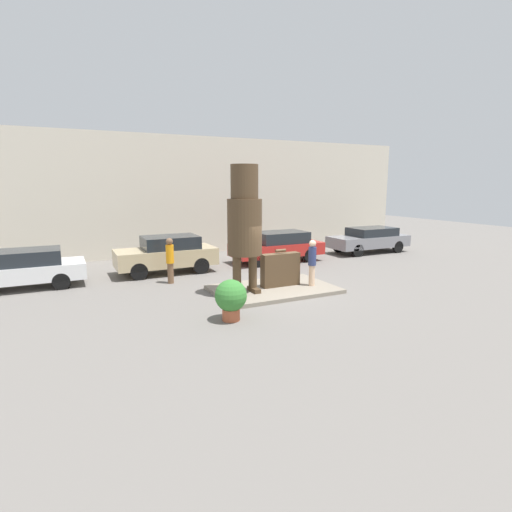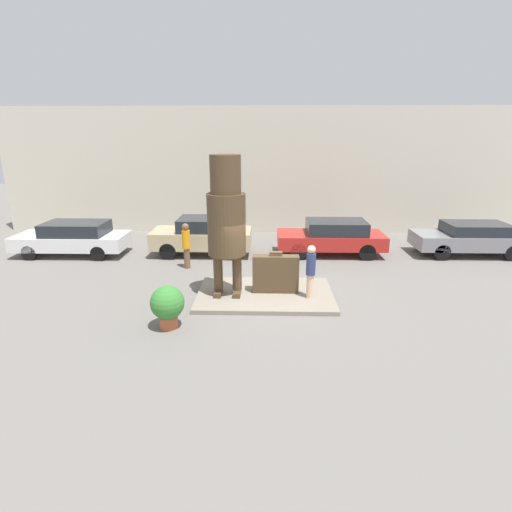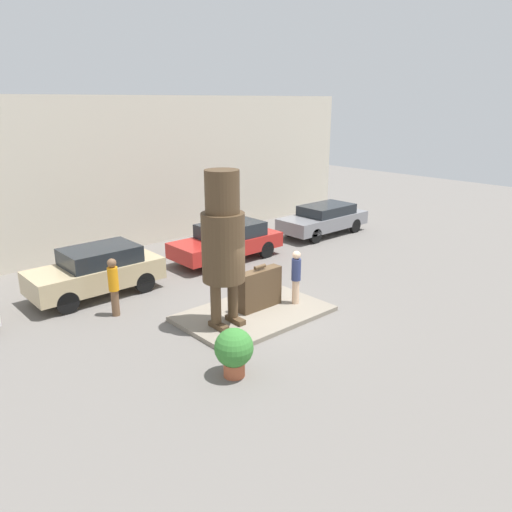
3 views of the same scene
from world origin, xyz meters
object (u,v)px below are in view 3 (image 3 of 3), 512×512
at_px(statue_figure, 223,237).
at_px(parked_car_grey, 324,218).
at_px(giant_suitcase, 260,289).
at_px(tourist, 296,275).
at_px(planter_pot, 234,350).
at_px(parked_car_red, 228,241).
at_px(worker_hivis, 114,285).
at_px(parked_car_tan, 97,270).

xyz_separation_m(statue_figure, parked_car_grey, (10.16, 5.07, -1.93)).
bearing_deg(statue_figure, giant_suitcase, 7.76).
distance_m(statue_figure, tourist, 3.11).
xyz_separation_m(tourist, planter_pot, (-4.06, -1.89, -0.39)).
distance_m(parked_car_red, parked_car_grey, 6.05).
bearing_deg(parked_car_red, worker_hivis, 18.81).
height_order(parked_car_tan, worker_hivis, worker_hivis).
relative_size(giant_suitcase, tourist, 0.87).
xyz_separation_m(parked_car_grey, planter_pot, (-11.59, -7.23, -0.10)).
xyz_separation_m(statue_figure, planter_pot, (-1.43, -2.17, -2.03)).
distance_m(parked_car_tan, parked_car_red, 5.66).
xyz_separation_m(tourist, parked_car_tan, (-4.17, 5.14, -0.21)).
relative_size(tourist, worker_hivis, 0.95).
bearing_deg(parked_car_red, statue_figure, 50.44).
bearing_deg(statue_figure, worker_hivis, 122.99).
distance_m(giant_suitcase, planter_pot, 3.81).
bearing_deg(parked_car_grey, planter_pot, 31.96).
relative_size(tourist, parked_car_grey, 0.37).
bearing_deg(statue_figure, parked_car_grey, 26.52).
bearing_deg(planter_pot, parked_car_tan, 90.92).
bearing_deg(parked_car_tan, parked_car_red, -178.89).
bearing_deg(parked_car_red, parked_car_tan, 1.11).
xyz_separation_m(tourist, parked_car_red, (1.48, 5.25, -0.26)).
bearing_deg(tourist, planter_pot, -155.02).
distance_m(statue_figure, worker_hivis, 3.89).
bearing_deg(worker_hivis, tourist, -35.27).
distance_m(statue_figure, giant_suitcase, 2.50).
relative_size(statue_figure, parked_car_grey, 0.94).
relative_size(statue_figure, planter_pot, 3.65).
bearing_deg(statue_figure, parked_car_tan, 107.63).
bearing_deg(parked_car_tan, statue_figure, 107.63).
relative_size(parked_car_tan, parked_car_red, 0.93).
bearing_deg(parked_car_red, planter_pot, 52.18).
bearing_deg(planter_pot, statue_figure, 56.49).
bearing_deg(parked_car_red, tourist, 74.22).
relative_size(tourist, parked_car_red, 0.37).
xyz_separation_m(tourist, worker_hivis, (-4.53, 3.20, -0.08)).
xyz_separation_m(statue_figure, worker_hivis, (-1.90, 2.93, -1.72)).
height_order(parked_car_red, worker_hivis, worker_hivis).
height_order(giant_suitcase, parked_car_tan, parked_car_tan).
bearing_deg(statue_figure, tourist, -5.95).
bearing_deg(statue_figure, parked_car_red, 50.44).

